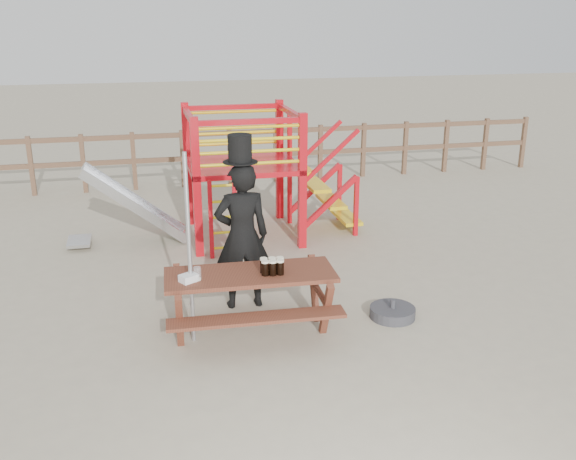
% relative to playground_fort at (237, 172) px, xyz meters
% --- Properties ---
extents(ground, '(60.00, 60.00, 0.00)m').
position_rel_playground_fort_xyz_m(ground, '(-0.12, -3.58, -1.07)').
color(ground, tan).
rests_on(ground, ground).
extents(back_fence, '(15.09, 0.09, 1.20)m').
position_rel_playground_fort_xyz_m(back_fence, '(-0.12, 3.42, -0.34)').
color(back_fence, brown).
rests_on(back_fence, ground).
extents(playground_fort, '(4.71, 1.84, 2.10)m').
position_rel_playground_fort_xyz_m(playground_fort, '(0.00, 0.00, 0.00)').
color(playground_fort, red).
rests_on(playground_fort, ground).
extents(picnic_table, '(1.96, 1.40, 0.73)m').
position_rel_playground_fort_xyz_m(picnic_table, '(-0.40, -3.40, -0.61)').
color(picnic_table, brown).
rests_on(picnic_table, ground).
extents(man_with_hat, '(0.67, 0.44, 2.16)m').
position_rel_playground_fort_xyz_m(man_with_hat, '(-0.37, -2.66, -0.11)').
color(man_with_hat, black).
rests_on(man_with_hat, ground).
extents(metal_pole, '(0.05, 0.05, 2.14)m').
position_rel_playground_fort_xyz_m(metal_pole, '(-1.07, -3.45, -0.00)').
color(metal_pole, '#B2B2B7').
rests_on(metal_pole, ground).
extents(parasol_base, '(0.55, 0.55, 0.23)m').
position_rel_playground_fort_xyz_m(parasol_base, '(1.32, -3.42, -1.01)').
color(parasol_base, '#35353A').
rests_on(parasol_base, ground).
extents(paper_bag, '(0.23, 0.21, 0.08)m').
position_rel_playground_fort_xyz_m(paper_bag, '(-1.09, -3.49, -0.30)').
color(paper_bag, white).
rests_on(paper_bag, picnic_table).
extents(stout_pints, '(0.27, 0.18, 0.17)m').
position_rel_playground_fort_xyz_m(stout_pints, '(-0.17, -3.48, -0.25)').
color(stout_pints, black).
rests_on(stout_pints, picnic_table).
extents(empty_glasses, '(0.08, 0.08, 0.15)m').
position_rel_playground_fort_xyz_m(empty_glasses, '(-0.99, -3.47, -0.27)').
color(empty_glasses, silver).
rests_on(empty_glasses, picnic_table).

